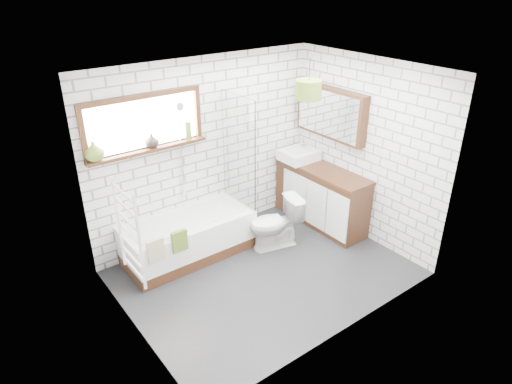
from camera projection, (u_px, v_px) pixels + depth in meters
floor at (265, 273)px, 5.77m from camera, size 3.40×2.60×0.01m
ceiling at (267, 73)px, 4.66m from camera, size 3.40×2.60×0.01m
wall_back at (206, 151)px, 6.15m from camera, size 3.40×0.01×2.50m
wall_front at (351, 231)px, 4.28m from camera, size 3.40×0.01×2.50m
wall_left at (124, 230)px, 4.30m from camera, size 0.01×2.60×2.50m
wall_right at (365, 151)px, 6.14m from camera, size 0.01×2.60×2.50m
window at (145, 124)px, 5.42m from camera, size 1.52×0.16×0.68m
towel_radiator at (129, 233)px, 4.34m from camera, size 0.06×0.52×1.00m
mirror_cabinet at (331, 113)px, 6.34m from camera, size 0.16×1.20×0.70m
shower_riser at (181, 151)px, 5.86m from camera, size 0.02×0.02×1.30m
bathtub at (189, 237)px, 6.01m from camera, size 1.69×0.75×0.55m
shower_screen at (239, 151)px, 6.01m from camera, size 0.02×0.72×1.50m
towel_green at (179, 241)px, 5.46m from camera, size 0.20×0.05×0.27m
towel_beige at (156, 250)px, 5.29m from camera, size 0.21×0.05×0.27m
vanity at (321, 196)px, 6.73m from camera, size 0.50×1.54×0.88m
basin at (299, 155)px, 6.79m from camera, size 0.52×0.45×0.15m
tap at (307, 149)px, 6.85m from camera, size 0.03×0.03×0.18m
toilet at (275, 223)px, 6.17m from camera, size 0.56×0.78×0.72m
vase_olive at (94, 153)px, 5.13m from camera, size 0.28×0.28×0.23m
vase_dark at (152, 142)px, 5.53m from camera, size 0.20×0.20×0.17m
bottle at (188, 132)px, 5.79m from camera, size 0.08×0.08×0.23m
pendant at (309, 90)px, 5.69m from camera, size 0.33×0.33×0.24m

